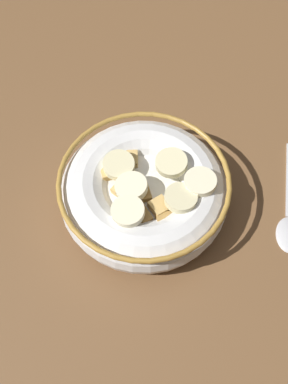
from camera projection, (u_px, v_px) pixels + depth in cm
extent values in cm
cube|color=brown|center=(144.00, 208.00, 56.18)|extent=(124.97, 124.97, 2.00)
cylinder|color=white|center=(144.00, 203.00, 55.05)|extent=(10.53, 10.53, 0.60)
torus|color=white|center=(144.00, 193.00, 52.81)|extent=(19.15, 19.15, 5.76)
torus|color=#B28438|center=(144.00, 181.00, 50.56)|extent=(19.18, 19.18, 0.60)
cylinder|color=white|center=(144.00, 188.00, 51.85)|extent=(15.70, 15.70, 0.40)
cube|color=#B78947|center=(184.00, 155.00, 53.06)|extent=(2.76, 2.77, 1.08)
cube|color=tan|center=(109.00, 171.00, 52.13)|extent=(2.05, 2.12, 1.04)
cube|color=#AD7F42|center=(141.00, 217.00, 49.27)|extent=(2.38, 2.37, 0.89)
cube|color=#B78947|center=(187.00, 223.00, 48.83)|extent=(2.73, 2.73, 0.93)
cube|color=tan|center=(122.00, 188.00, 51.04)|extent=(2.70, 2.71, 0.97)
cube|color=#B78947|center=(141.00, 193.00, 50.56)|extent=(2.04, 1.96, 1.07)
cube|color=#AD7F42|center=(142.00, 138.00, 54.49)|extent=(1.97, 2.07, 1.12)
cube|color=tan|center=(129.00, 159.00, 53.01)|extent=(2.37, 2.40, 0.97)
cube|color=#AD7F42|center=(195.00, 196.00, 50.63)|extent=(2.31, 2.25, 1.03)
cube|color=tan|center=(159.00, 206.00, 49.78)|extent=(2.47, 2.51, 1.01)
cube|color=tan|center=(111.00, 220.00, 49.26)|extent=(2.06, 2.00, 1.02)
cube|color=#B78947|center=(166.00, 221.00, 49.10)|extent=(2.08, 2.16, 1.09)
cylinder|color=beige|center=(171.00, 163.00, 51.02)|extent=(4.27, 4.29, 1.24)
cylinder|color=beige|center=(119.00, 165.00, 51.39)|extent=(4.95, 4.90, 1.24)
cylinder|color=beige|center=(181.00, 198.00, 49.09)|extent=(4.83, 4.80, 1.10)
cylinder|color=#F9EFC6|center=(128.00, 211.00, 48.11)|extent=(3.91, 3.95, 1.11)
cylinder|color=#F9EFC6|center=(200.00, 182.00, 49.88)|extent=(3.97, 3.95, 1.09)
cylinder|color=#F9EFC6|center=(131.00, 187.00, 49.69)|extent=(4.39, 4.42, 1.45)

